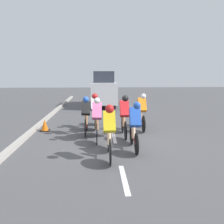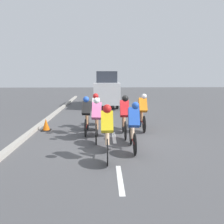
% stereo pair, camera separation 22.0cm
% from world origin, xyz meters
% --- Properties ---
extents(ground_plane, '(60.00, 60.00, 0.00)m').
position_xyz_m(ground_plane, '(0.00, 0.00, 0.00)').
color(ground_plane, '#4C4C4F').
extents(lane_stripe_near, '(0.12, 1.40, 0.01)m').
position_xyz_m(lane_stripe_near, '(0.00, 2.80, 0.00)').
color(lane_stripe_near, white).
rests_on(lane_stripe_near, ground).
extents(lane_stripe_mid, '(0.12, 1.40, 0.01)m').
position_xyz_m(lane_stripe_mid, '(0.00, -0.40, 0.00)').
color(lane_stripe_mid, white).
rests_on(lane_stripe_mid, ground).
extents(lane_stripe_far, '(0.12, 1.40, 0.01)m').
position_xyz_m(lane_stripe_far, '(0.00, -3.60, 0.00)').
color(lane_stripe_far, white).
rests_on(lane_stripe_far, ground).
extents(curb, '(0.20, 27.79, 0.14)m').
position_xyz_m(curb, '(3.20, -0.40, 0.07)').
color(curb, '#A8A399').
rests_on(curb, ground).
extents(cyclist_blue, '(0.34, 1.61, 1.52)m').
position_xyz_m(cyclist_blue, '(-0.52, 0.98, 0.80)').
color(cyclist_blue, black).
rests_on(cyclist_blue, ground).
extents(cyclist_white, '(0.32, 1.65, 1.51)m').
position_xyz_m(cyclist_white, '(0.71, -1.90, 0.80)').
color(cyclist_white, black).
rests_on(cyclist_white, ground).
extents(cyclist_red, '(0.32, 1.70, 1.57)m').
position_xyz_m(cyclist_red, '(-0.38, -0.48, 0.83)').
color(cyclist_red, black).
rests_on(cyclist_red, ground).
extents(cyclist_black, '(0.34, 1.66, 1.49)m').
position_xyz_m(cyclist_black, '(1.03, -0.92, 0.78)').
color(cyclist_black, black).
rests_on(cyclist_black, ground).
extents(cyclist_yellow, '(0.33, 1.70, 1.54)m').
position_xyz_m(cyclist_yellow, '(0.27, 1.62, 0.81)').
color(cyclist_yellow, black).
rests_on(cyclist_yellow, ground).
extents(cyclist_orange, '(0.33, 1.67, 1.53)m').
position_xyz_m(cyclist_orange, '(-1.22, -1.47, 0.79)').
color(cyclist_orange, black).
rests_on(cyclist_orange, ground).
extents(cyclist_pink, '(0.34, 1.69, 1.53)m').
position_xyz_m(cyclist_pink, '(0.61, -0.07, 0.79)').
color(cyclist_pink, black).
rests_on(cyclist_pink, ground).
extents(support_car, '(1.70, 4.08, 2.47)m').
position_xyz_m(support_car, '(0.19, -8.33, 1.21)').
color(support_car, black).
rests_on(support_car, ground).
extents(traffic_cone, '(0.36, 0.36, 0.49)m').
position_xyz_m(traffic_cone, '(2.75, -1.49, 0.24)').
color(traffic_cone, black).
rests_on(traffic_cone, ground).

